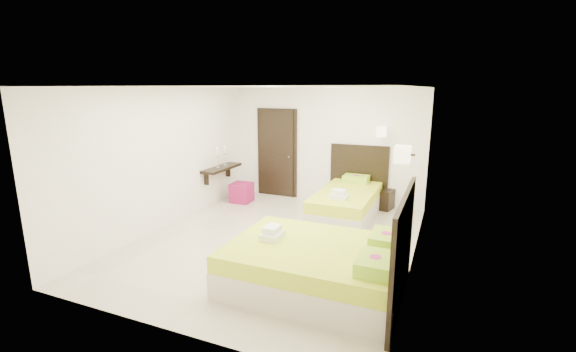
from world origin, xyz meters
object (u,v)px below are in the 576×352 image
at_px(bed_single, 347,202).
at_px(ottoman, 242,192).
at_px(nightstand, 381,199).
at_px(bed_double, 321,264).

height_order(bed_single, ottoman, bed_single).
xyz_separation_m(nightstand, ottoman, (-3.07, -0.77, 0.01)).
relative_size(bed_double, nightstand, 4.62).
bearing_deg(nightstand, bed_single, -110.64).
relative_size(bed_single, ottoman, 4.86).
distance_m(bed_double, ottoman, 4.24).
distance_m(bed_single, nightstand, 1.03).
distance_m(nightstand, ottoman, 3.17).
bearing_deg(ottoman, nightstand, 14.08).
bearing_deg(ottoman, bed_single, -2.16).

